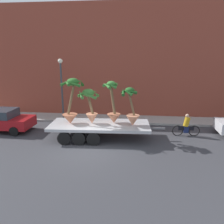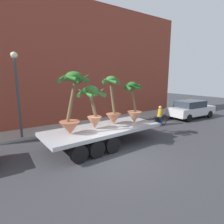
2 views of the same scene
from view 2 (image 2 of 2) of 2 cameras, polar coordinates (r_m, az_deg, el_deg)
The scene contains 11 objects.
ground_plane at distance 8.44m, azimuth 2.07°, elevation -14.56°, with size 60.00×60.00×0.00m, color #38383D.
sidewalk at distance 13.52m, azimuth -13.39°, elevation -4.63°, with size 24.00×2.20×0.15m, color #A39E99.
building_facade at distance 14.69m, azimuth -16.65°, elevation 14.66°, with size 24.00×1.20×9.40m, color brown.
flatbed_trailer at distance 9.68m, azimuth -3.98°, elevation -6.26°, with size 7.39×2.78×0.98m.
potted_palm_rear at distance 10.63m, azimuth 6.80°, elevation 2.00°, with size 1.19×1.07×2.39m.
potted_palm_middle at distance 8.61m, azimuth -12.56°, elevation 1.96°, with size 1.51×1.44×2.91m.
potted_palm_front at distance 9.22m, azimuth -6.15°, elevation 2.18°, with size 1.38×1.46×2.24m.
potted_palm_extra at distance 10.21m, azimuth 0.19°, elevation 2.35°, with size 1.22×1.18×2.71m.
cyclist at distance 14.22m, azimuth 14.79°, elevation -1.47°, with size 1.84×0.37×1.54m.
parked_car at distance 17.74m, azimuth 23.55°, elevation 0.91°, with size 4.66×2.07×1.58m.
street_lamp at distance 11.53m, azimuth -27.71°, elevation 7.70°, with size 0.36×0.36×4.83m.
Camera 2 is at (-4.51, -6.14, 3.63)m, focal length 29.09 mm.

